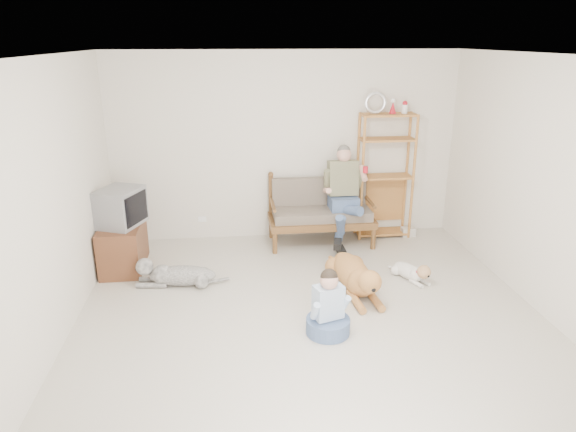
{
  "coord_description": "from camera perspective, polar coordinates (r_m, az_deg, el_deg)",
  "views": [
    {
      "loc": [
        -0.8,
        -4.53,
        2.85
      ],
      "look_at": [
        -0.17,
        1.0,
        0.91
      ],
      "focal_mm": 32.0,
      "sensor_mm": 36.0,
      "label": 1
    }
  ],
  "objects": [
    {
      "name": "floor",
      "position": [
        5.42,
        3.02,
        -12.56
      ],
      "size": [
        5.5,
        5.5,
        0.0
      ],
      "primitive_type": "plane",
      "color": "beige",
      "rests_on": "ground"
    },
    {
      "name": "ceiling",
      "position": [
        4.61,
        3.63,
        17.31
      ],
      "size": [
        5.5,
        5.5,
        0.0
      ],
      "primitive_type": "plane",
      "rotation": [
        3.14,
        0.0,
        0.0
      ],
      "color": "white",
      "rests_on": "ground"
    },
    {
      "name": "wall_back",
      "position": [
        7.48,
        -0.28,
        7.66
      ],
      "size": [
        5.0,
        0.0,
        5.0
      ],
      "primitive_type": "plane",
      "rotation": [
        1.57,
        0.0,
        0.0
      ],
      "color": "beige",
      "rests_on": "ground"
    },
    {
      "name": "wall_front",
      "position": [
        2.47,
        14.74,
        -19.03
      ],
      "size": [
        5.0,
        0.0,
        5.0
      ],
      "primitive_type": "plane",
      "rotation": [
        -1.57,
        0.0,
        0.0
      ],
      "color": "beige",
      "rests_on": "ground"
    },
    {
      "name": "wall_left",
      "position": [
        5.07,
        -25.79,
        0.02
      ],
      "size": [
        0.0,
        5.5,
        5.5
      ],
      "primitive_type": "plane",
      "rotation": [
        1.57,
        0.0,
        1.57
      ],
      "color": "beige",
      "rests_on": "ground"
    },
    {
      "name": "wall_right",
      "position": [
        5.81,
        28.42,
        1.88
      ],
      "size": [
        0.0,
        5.5,
        5.5
      ],
      "primitive_type": "plane",
      "rotation": [
        1.57,
        0.0,
        -1.57
      ],
      "color": "beige",
      "rests_on": "ground"
    },
    {
      "name": "loveseat",
      "position": [
        7.44,
        3.64,
        0.66
      ],
      "size": [
        1.5,
        0.7,
        0.95
      ],
      "rotation": [
        0.0,
        0.0,
        -0.0
      ],
      "color": "brown",
      "rests_on": "ground"
    },
    {
      "name": "man",
      "position": [
        7.22,
        6.2,
        1.45
      ],
      "size": [
        0.55,
        0.78,
        1.26
      ],
      "color": "slate",
      "rests_on": "loveseat"
    },
    {
      "name": "etagere",
      "position": [
        7.67,
        10.71,
        4.5
      ],
      "size": [
        0.82,
        0.36,
        2.14
      ],
      "color": "#B87F3A",
      "rests_on": "ground"
    },
    {
      "name": "book_stack",
      "position": [
        7.99,
        13.2,
        -1.7
      ],
      "size": [
        0.2,
        0.15,
        0.13
      ],
      "primitive_type": "cube",
      "rotation": [
        0.0,
        0.0,
        -0.01
      ],
      "color": "white",
      "rests_on": "ground"
    },
    {
      "name": "tv_stand",
      "position": [
        6.99,
        -17.88,
        -3.16
      ],
      "size": [
        0.51,
        0.91,
        0.6
      ],
      "rotation": [
        0.0,
        0.0,
        0.01
      ],
      "color": "brown",
      "rests_on": "ground"
    },
    {
      "name": "crt_tv",
      "position": [
        6.77,
        -18.11,
        0.95
      ],
      "size": [
        0.63,
        0.69,
        0.47
      ],
      "rotation": [
        0.0,
        0.0,
        -0.38
      ],
      "color": "slate",
      "rests_on": "tv_stand"
    },
    {
      "name": "wall_outlet",
      "position": [
        7.72,
        -9.52,
        -0.34
      ],
      "size": [
        0.12,
        0.02,
        0.08
      ],
      "primitive_type": "cube",
      "color": "white",
      "rests_on": "ground"
    },
    {
      "name": "golden_retriever",
      "position": [
        6.16,
        7.54,
        -6.6
      ],
      "size": [
        0.46,
        1.51,
        0.46
      ],
      "rotation": [
        0.0,
        0.0,
        0.09
      ],
      "color": "#CA8446",
      "rests_on": "ground"
    },
    {
      "name": "shaggy_dog",
      "position": [
        6.4,
        -12.57,
        -6.34
      ],
      "size": [
        1.18,
        0.35,
        0.35
      ],
      "rotation": [
        0.0,
        0.0,
        -1.66
      ],
      "color": "beige",
      "rests_on": "ground"
    },
    {
      "name": "terrier",
      "position": [
        6.56,
        13.7,
        -6.06
      ],
      "size": [
        0.39,
        0.66,
        0.27
      ],
      "rotation": [
        0.0,
        0.0,
        0.44
      ],
      "color": "white",
      "rests_on": "ground"
    },
    {
      "name": "child",
      "position": [
        5.26,
        4.49,
        -10.42
      ],
      "size": [
        0.45,
        0.45,
        0.71
      ],
      "rotation": [
        0.0,
        0.0,
        0.31
      ],
      "color": "slate",
      "rests_on": "ground"
    }
  ]
}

